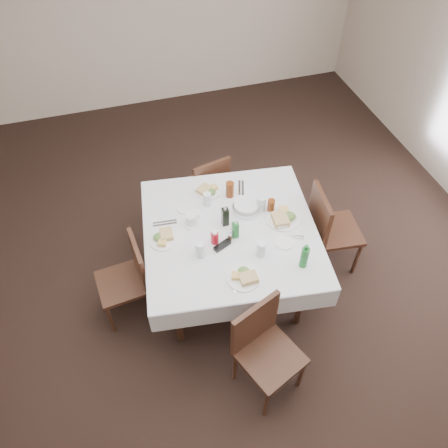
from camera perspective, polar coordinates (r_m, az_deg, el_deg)
The scene contains 33 objects.
ground_plane at distance 4.18m, azimuth -1.43°, elevation -9.55°, with size 7.00×7.00×0.00m, color black.
room_shell at distance 2.89m, azimuth -2.07°, elevation 9.05°, with size 6.04×7.04×2.80m.
dining_table at distance 3.73m, azimuth 0.82°, elevation -1.49°, with size 1.63×1.63×0.76m.
chair_north at distance 4.49m, azimuth -2.09°, elevation 5.15°, with size 0.48×0.48×0.83m.
chair_south at distance 3.38m, azimuth 5.11°, elevation -15.32°, with size 0.55×0.55×0.90m.
chair_east at distance 4.13m, azimuth 13.40°, elevation -0.27°, with size 0.48×0.48×0.92m.
chair_west at distance 3.81m, azimuth -12.21°, elevation -6.57°, with size 0.44×0.44×0.84m.
meal_north at distance 3.98m, azimuth -2.10°, elevation 4.41°, with size 0.24×0.24×0.05m.
meal_south at distance 3.35m, azimuth 2.67°, elevation -6.86°, with size 0.26×0.26×0.06m.
meal_east at distance 3.77m, azimuth 7.74°, elevation 0.84°, with size 0.31×0.31×0.07m.
meal_west at distance 3.62m, azimuth -7.91°, elevation -1.78°, with size 0.25×0.25×0.05m.
side_plate_a at distance 3.86m, azimuth -4.85°, elevation 2.20°, with size 0.18×0.18×0.01m.
side_plate_b at distance 3.61m, azimuth 7.91°, elevation -2.44°, with size 0.15×0.15×0.01m.
water_n at distance 3.83m, azimuth -2.20°, elevation 3.25°, with size 0.07×0.07×0.13m.
water_s at distance 3.46m, azimuth 4.92°, elevation -3.24°, with size 0.08×0.08×0.14m.
water_e at distance 3.79m, azimuth 4.86°, elevation 2.67°, with size 0.08×0.08×0.15m.
water_w at distance 3.45m, azimuth -3.13°, elevation -3.31°, with size 0.08×0.08×0.14m.
iced_tea_a at distance 3.90m, azimuth 0.77°, elevation 4.52°, with size 0.07×0.07×0.15m.
iced_tea_b at distance 3.80m, azimuth 6.16°, elevation 2.38°, with size 0.06×0.06×0.13m.
bread_basket at distance 3.81m, azimuth 2.91°, elevation 2.21°, with size 0.24×0.24×0.08m.
oil_cruet_dark at distance 3.65m, azimuth 0.15°, elevation 1.05°, with size 0.05×0.05×0.23m.
oil_cruet_green at distance 3.56m, azimuth 1.49°, elevation -0.71°, with size 0.05×0.05×0.20m.
ketchup_bottle at distance 3.54m, azimuth -1.22°, elevation -1.76°, with size 0.06×0.06×0.13m.
salt_shaker at distance 3.59m, azimuth 0.87°, elevation -1.20°, with size 0.04×0.04×0.09m.
pepper_shaker at distance 3.57m, azimuth 0.77°, elevation -1.74°, with size 0.03×0.03×0.07m.
coffee_mug at distance 3.69m, azimuth -4.29°, elevation 0.50°, with size 0.15×0.14×0.10m.
sunglasses at distance 3.54m, azimuth -0.24°, elevation -2.82°, with size 0.16×0.11×0.03m.
green_bottle at distance 3.41m, azimuth 10.46°, elevation -4.25°, with size 0.06×0.06×0.24m.
sugar_caddy at distance 3.70m, azimuth 7.54°, elevation -0.31°, with size 0.08×0.05×0.04m.
cutlery_n at distance 4.03m, azimuth 2.26°, elevation 4.74°, with size 0.11×0.20×0.01m.
cutlery_s at distance 3.33m, azimuth 1.19°, elevation -7.88°, with size 0.06×0.16×0.01m.
cutlery_e at distance 3.66m, azimuth 9.05°, elevation -1.68°, with size 0.18×0.11×0.01m.
cutlery_w at distance 3.75m, azimuth -7.70°, elevation 0.11°, with size 0.21×0.07×0.01m.
Camera 1 is at (-0.55, -2.18, 3.52)m, focal length 35.00 mm.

